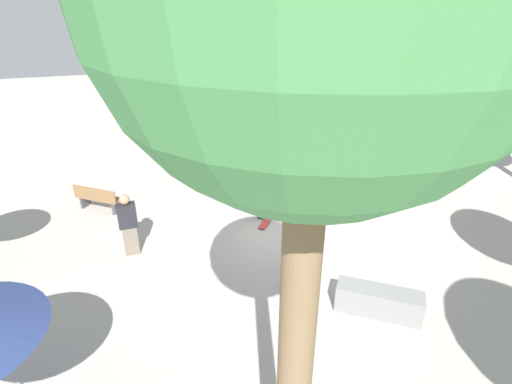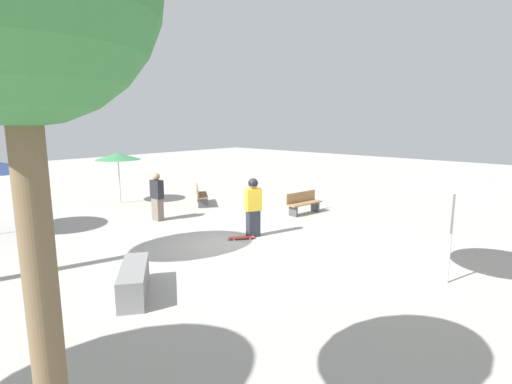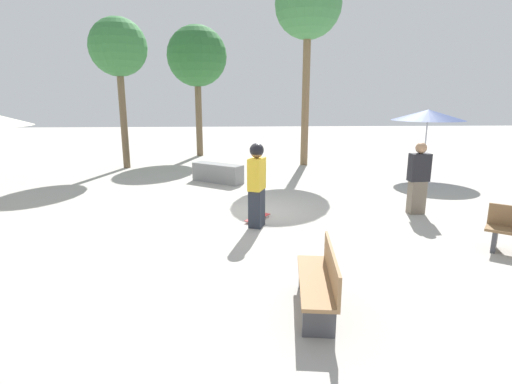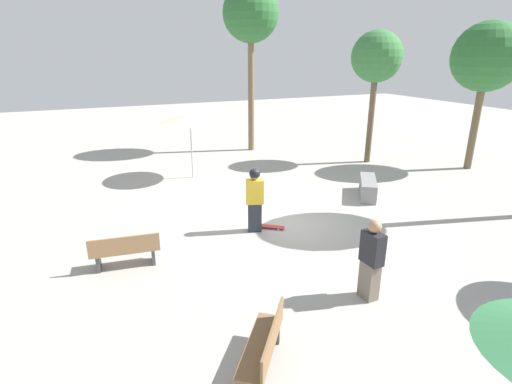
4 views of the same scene
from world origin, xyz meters
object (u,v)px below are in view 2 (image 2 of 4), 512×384
Objects in this scene: skater_main at (253,205)px; bench_near at (201,195)px; concrete_ledge at (134,281)px; shade_umbrella_green at (118,156)px; bench_far at (303,203)px; skateboard at (241,237)px; bystander_watching at (157,197)px; shade_umbrella_cream at (456,176)px.

skater_main is 1.21× the size of bench_near.
concrete_ledge is 0.80× the size of shade_umbrella_green.
bench_near is 4.56m from bench_far.
skater_main reaches higher than bench_near.
skateboard is at bearing 10.75° from bench_near.
bench_far is (-1.63, 4.26, 0.00)m from bench_near.
bench_far is at bearing -134.41° from skateboard.
bystander_watching is at bearing -57.01° from skater_main.
shade_umbrella_green is 4.11m from bystander_watching.
shade_umbrella_green is at bearing -106.60° from bench_near.
shade_umbrella_cream is at bearing 134.49° from skateboard.
bench_far is 0.63× the size of shade_umbrella_cream.
concrete_ledge is 1.01× the size of bystander_watching.
shade_umbrella_green is (0.14, -7.86, 1.06)m from skater_main.
shade_umbrella_cream is at bearing 91.64° from shade_umbrella_green.
skateboard is 0.46× the size of bench_far.
concrete_ledge is 10.22m from shade_umbrella_green.
bench_near is 0.69× the size of shade_umbrella_green.
bench_far is at bearing -168.69° from concrete_ledge.
shade_umbrella_cream reaches higher than bench_far.
shade_umbrella_cream is 9.89m from bystander_watching.
shade_umbrella_green is at bearing -117.79° from concrete_ledge.
bench_near is at bearing 125.71° from shade_umbrella_green.
shade_umbrella_green is 1.26× the size of bystander_watching.
shade_umbrella_cream reaches higher than skater_main.
concrete_ledge is (4.84, 1.05, -0.69)m from skater_main.
bystander_watching is (0.35, -3.93, 0.82)m from skateboard.
shade_umbrella_cream reaches higher than concrete_ledge.
skateboard is 6.29m from shade_umbrella_cream.
bystander_watching is at bearing -128.55° from concrete_ledge.
shade_umbrella_green is at bearing -55.10° from skateboard.
bench_far is at bearing -129.72° from bystander_watching.
bystander_watching is (0.69, 3.88, -1.19)m from shade_umbrella_green.
bystander_watching is at bearing -47.56° from skateboard.
bench_far is 5.58m from bystander_watching.
skater_main is 1.13× the size of bench_far.
bystander_watching reaches higher than concrete_ledge.
concrete_ledge is at bearing -11.24° from bench_near.
shade_umbrella_green is at bearing -88.36° from shade_umbrella_cream.
shade_umbrella_green reaches higher than bench_far.
bystander_watching reaches higher than bench_far.
skater_main is 5.91m from shade_umbrella_cream.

